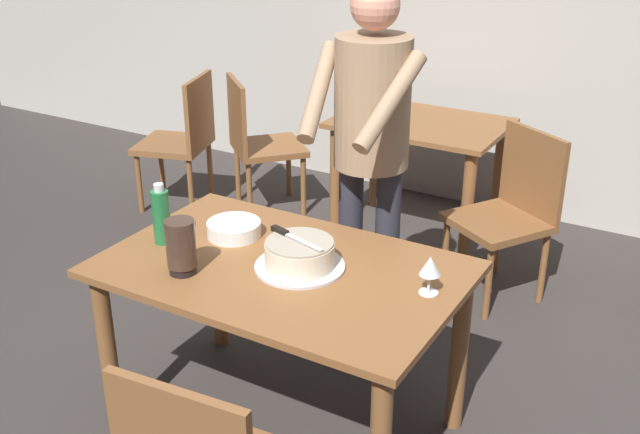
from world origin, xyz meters
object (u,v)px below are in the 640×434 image
cake_knife (287,234)px  wine_glass_near (430,267)px  cake_on_platter (300,256)px  hurricane_lamp (181,247)px  main_dining_table (283,294)px  background_table (419,147)px  background_chair_1 (510,209)px  background_chair_3 (183,137)px  plate_stack (234,229)px  background_chair_0 (257,140)px  water_bottle (161,216)px  person_cutting_cake (371,138)px

cake_knife → wine_glass_near: size_ratio=1.84×
cake_on_platter → wine_glass_near: size_ratio=2.36×
cake_on_platter → hurricane_lamp: 0.44m
main_dining_table → wine_glass_near: 0.61m
background_table → background_chair_1: 0.84m
background_table → background_chair_3: (-1.53, -0.37, -0.09)m
cake_knife → plate_stack: (-0.31, 0.08, -0.09)m
wine_glass_near → background_chair_0: (-1.92, 1.72, -0.36)m
main_dining_table → water_bottle: 0.57m
wine_glass_near → cake_on_platter: bearing=-172.1°
hurricane_lamp → background_table: size_ratio=0.21×
main_dining_table → person_cutting_cake: bearing=86.7°
water_bottle → person_cutting_cake: size_ratio=0.15×
person_cutting_cake → background_chair_1: size_ratio=1.91×
person_cutting_cake → water_bottle: bearing=-128.0°
main_dining_table → cake_on_platter: bearing=16.7°
cake_knife → plate_stack: bearing=164.9°
water_bottle → background_chair_3: (-1.31, 1.68, -0.37)m
cake_knife → wine_glass_near: bearing=4.9°
person_cutting_cake → background_chair_3: size_ratio=1.91×
cake_knife → cake_on_platter: bearing=-16.2°
main_dining_table → person_cutting_cake: person_cutting_cake is taller
hurricane_lamp → person_cutting_cake: (0.32, 0.87, 0.22)m
cake_knife → hurricane_lamp: size_ratio=1.26×
wine_glass_near → cake_knife: bearing=-175.1°
cake_on_platter → plate_stack: cake_on_platter is taller
main_dining_table → background_chair_1: size_ratio=1.49×
plate_stack → person_cutting_cake: bearing=56.3°
cake_on_platter → water_bottle: water_bottle is taller
plate_stack → background_chair_0: size_ratio=0.24×
plate_stack → background_chair_3: background_chair_3 is taller
person_cutting_cake → cake_on_platter: bearing=-87.3°
background_table → hurricane_lamp: bearing=-89.8°
plate_stack → background_chair_0: bearing=122.0°
background_table → background_chair_0: size_ratio=1.11×
hurricane_lamp → cake_knife: bearing=43.3°
person_cutting_cake → background_chair_1: (0.38, 0.89, -0.58)m
person_cutting_cake → background_chair_1: 1.13m
water_bottle → background_chair_0: 2.09m
background_chair_0 → background_chair_3: bearing=-157.4°
cake_on_platter → background_table: (-0.36, 1.96, -0.22)m
cake_knife → person_cutting_cake: person_cutting_cake is taller
wine_glass_near → hurricane_lamp: bearing=-159.5°
plate_stack → background_chair_0: (-1.05, 1.68, -0.29)m
plate_stack → hurricane_lamp: 0.36m
person_cutting_cake → background_chair_0: person_cutting_cake is taller
cake_on_platter → background_chair_3: background_chair_3 is taller
hurricane_lamp → background_chair_0: 2.33m
plate_stack → background_chair_0: background_chair_0 is taller
cake_on_platter → person_cutting_cake: size_ratio=0.20×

